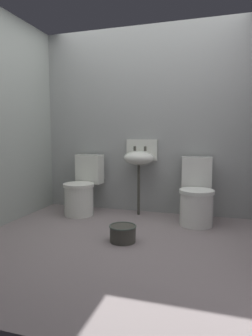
# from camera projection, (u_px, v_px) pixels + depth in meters

# --- Properties ---
(ground_plane) EXTENTS (3.29, 2.84, 0.08)m
(ground_plane) POSITION_uv_depth(u_px,v_px,m) (117.00, 246.00, 2.87)
(ground_plane) COLOR gray
(wall_back) EXTENTS (3.29, 0.10, 2.47)m
(wall_back) POSITION_uv_depth(u_px,v_px,m) (147.00, 121.00, 3.94)
(wall_back) COLOR #979C99
(wall_back) RESTS_ON ground
(toilet_left) EXTENTS (0.43, 0.62, 0.78)m
(toilet_left) POSITION_uv_depth(u_px,v_px,m) (82.00, 190.00, 3.88)
(toilet_left) COLOR white
(toilet_left) RESTS_ON ground
(toilet_right) EXTENTS (0.43, 0.62, 0.78)m
(toilet_right) POSITION_uv_depth(u_px,v_px,m) (196.00, 197.00, 3.45)
(toilet_right) COLOR white
(toilet_right) RESTS_ON ground
(sink) EXTENTS (0.42, 0.35, 0.99)m
(sink) POSITION_uv_depth(u_px,v_px,m) (139.00, 158.00, 3.80)
(sink) COLOR #404037
(sink) RESTS_ON ground
(bucket) EXTENTS (0.27, 0.27, 0.16)m
(bucket) POSITION_uv_depth(u_px,v_px,m) (123.00, 233.00, 2.87)
(bucket) COLOR #404037
(bucket) RESTS_ON ground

